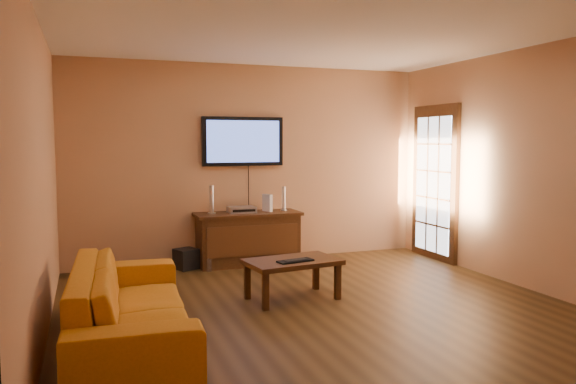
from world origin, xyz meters
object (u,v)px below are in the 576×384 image
game_console (267,203)px  bottle (209,264)px  speaker_left (212,201)px  subwoofer (186,259)px  speaker_right (284,200)px  media_console (248,238)px  coffee_table (292,265)px  television (243,141)px  keyboard (295,261)px  sofa (130,291)px  av_receiver (242,210)px

game_console → bottle: size_ratio=1.25×
game_console → speaker_left: bearing=158.7°
subwoofer → bottle: (0.25, -0.24, -0.04)m
speaker_right → game_console: size_ratio=1.41×
media_console → subwoofer: 0.87m
coffee_table → subwoofer: bearing=114.6°
coffee_table → speaker_right: (0.55, 1.83, 0.49)m
speaker_left → speaker_right: size_ratio=1.13×
speaker_right → media_console: bearing=-175.2°
television → bottle: size_ratio=6.01×
media_console → television: bearing=90.0°
television → keyboard: (-0.03, -2.12, -1.22)m
television → keyboard: bearing=-90.8°
media_console → game_console: size_ratio=6.01×
sofa → av_receiver: bearing=-29.0°
media_console → av_receiver: size_ratio=3.94×
coffee_table → speaker_left: size_ratio=2.72×
television → bottle: 1.74m
media_console → speaker_left: 0.71m
sofa → keyboard: sofa is taller
television → av_receiver: bearing=-111.6°
subwoofer → bottle: size_ratio=1.40×
sofa → subwoofer: bearing=-15.8°
speaker_right → game_console: (-0.24, -0.01, -0.04)m
bottle → sofa: bearing=-115.7°
speaker_left → sofa: bearing=-115.1°
sofa → speaker_right: size_ratio=6.88×
television → coffee_table: bearing=-90.6°
coffee_table → bottle: (-0.57, 1.55, -0.28)m
television → bottle: (-0.59, -0.47, -1.57)m
sofa → speaker_left: 2.95m
av_receiver → subwoofer: (-0.76, -0.03, -0.61)m
media_console → sofa: 3.12m
sofa → game_console: game_console is taller
speaker_left → game_console: size_ratio=1.60×
game_console → media_console: bearing=166.3°
media_console → speaker_right: speaker_right is taller
coffee_table → game_console: 1.90m
bottle → speaker_right: bearing=14.2°
television → sofa: size_ratio=0.49×
coffee_table → speaker_right: speaker_right is taller
av_receiver → sofa: bearing=-121.5°
sofa → bottle: sofa is taller
coffee_table → game_console: size_ratio=4.35×
speaker_right → keyboard: 2.06m
av_receiver → media_console: bearing=-16.0°
coffee_table → keyboard: bearing=-94.6°
game_console → keyboard: bearing=-119.8°
television → av_receiver: television is taller
subwoofer → keyboard: size_ratio=0.66×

